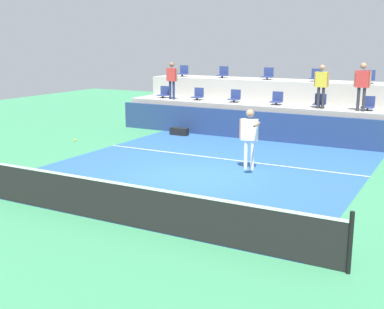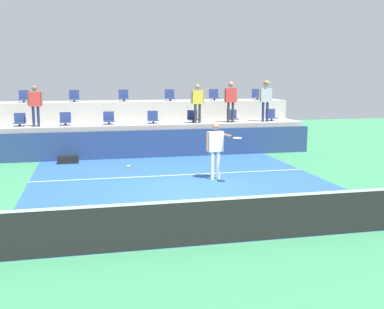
{
  "view_description": "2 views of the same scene",
  "coord_description": "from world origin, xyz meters",
  "px_view_note": "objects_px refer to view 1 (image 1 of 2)",
  "views": [
    {
      "loc": [
        6.54,
        -11.8,
        3.71
      ],
      "look_at": [
        0.48,
        -0.7,
        0.83
      ],
      "focal_mm": 46.33,
      "sensor_mm": 36.0,
      "label": 1
    },
    {
      "loc": [
        -2.68,
        -12.14,
        3.16
      ],
      "look_at": [
        -0.09,
        -0.76,
        1.21
      ],
      "focal_mm": 43.24,
      "sensor_mm": 36.0,
      "label": 2
    }
  ],
  "objects_px": {
    "stadium_chair_lower_far_left": "(164,93)",
    "stadium_chair_lower_mid_right": "(320,102)",
    "stadium_chair_lower_center": "(277,99)",
    "tennis_player": "(250,133)",
    "stadium_chair_upper_left": "(223,73)",
    "stadium_chair_upper_mid_right": "(316,76)",
    "spectator_leaning_on_rail": "(322,82)",
    "stadium_chair_lower_left": "(198,95)",
    "stadium_chair_upper_far_left": "(183,72)",
    "spectator_in_grey": "(362,82)",
    "equipment_bag": "(179,131)",
    "stadium_chair_upper_mid_left": "(268,75)",
    "tennis_ball": "(75,140)",
    "stadium_chair_lower_mid_left": "(235,97)",
    "spectator_in_white": "(172,77)",
    "stadium_chair_upper_right": "(369,78)",
    "stadium_chair_lower_right": "(368,104)"
  },
  "relations": [
    {
      "from": "stadium_chair_lower_far_left",
      "to": "stadium_chair_lower_mid_right",
      "type": "relative_size",
      "value": 1.0
    },
    {
      "from": "stadium_chair_lower_center",
      "to": "stadium_chair_lower_mid_right",
      "type": "relative_size",
      "value": 1.0
    },
    {
      "from": "stadium_chair_lower_center",
      "to": "tennis_player",
      "type": "bearing_deg",
      "value": -78.54
    },
    {
      "from": "stadium_chair_upper_left",
      "to": "stadium_chair_upper_mid_right",
      "type": "distance_m",
      "value": 4.29
    },
    {
      "from": "spectator_leaning_on_rail",
      "to": "stadium_chair_lower_left",
      "type": "bearing_deg",
      "value": 175.95
    },
    {
      "from": "stadium_chair_upper_far_left",
      "to": "tennis_player",
      "type": "relative_size",
      "value": 0.29
    },
    {
      "from": "spectator_in_grey",
      "to": "equipment_bag",
      "type": "distance_m",
      "value": 7.25
    },
    {
      "from": "stadium_chair_upper_mid_left",
      "to": "tennis_ball",
      "type": "xyz_separation_m",
      "value": [
        -0.83,
        -11.55,
        -1.01
      ]
    },
    {
      "from": "stadium_chair_lower_center",
      "to": "spectator_leaning_on_rail",
      "type": "relative_size",
      "value": 0.32
    },
    {
      "from": "stadium_chair_upper_far_left",
      "to": "spectator_leaning_on_rail",
      "type": "relative_size",
      "value": 0.32
    },
    {
      "from": "stadium_chair_upper_far_left",
      "to": "tennis_ball",
      "type": "relative_size",
      "value": 7.65
    },
    {
      "from": "stadium_chair_lower_mid_left",
      "to": "equipment_bag",
      "type": "xyz_separation_m",
      "value": [
        -1.62,
        -1.86,
        -1.31
      ]
    },
    {
      "from": "spectator_in_white",
      "to": "tennis_ball",
      "type": "relative_size",
      "value": 23.73
    },
    {
      "from": "stadium_chair_lower_mid_left",
      "to": "stadium_chair_lower_far_left",
      "type": "bearing_deg",
      "value": 180.0
    },
    {
      "from": "spectator_in_white",
      "to": "equipment_bag",
      "type": "distance_m",
      "value": 2.81
    },
    {
      "from": "spectator_in_white",
      "to": "stadium_chair_lower_center",
      "type": "bearing_deg",
      "value": 4.7
    },
    {
      "from": "stadium_chair_upper_right",
      "to": "spectator_in_grey",
      "type": "distance_m",
      "value": 2.19
    },
    {
      "from": "stadium_chair_lower_left",
      "to": "stadium_chair_upper_right",
      "type": "height_order",
      "value": "stadium_chair_upper_right"
    },
    {
      "from": "stadium_chair_upper_mid_right",
      "to": "tennis_ball",
      "type": "relative_size",
      "value": 7.65
    },
    {
      "from": "stadium_chair_lower_left",
      "to": "stadium_chair_upper_mid_right",
      "type": "height_order",
      "value": "stadium_chair_upper_mid_right"
    },
    {
      "from": "stadium_chair_lower_left",
      "to": "spectator_leaning_on_rail",
      "type": "height_order",
      "value": "spectator_leaning_on_rail"
    },
    {
      "from": "stadium_chair_upper_mid_right",
      "to": "stadium_chair_lower_far_left",
      "type": "bearing_deg",
      "value": -164.25
    },
    {
      "from": "stadium_chair_lower_right",
      "to": "tennis_player",
      "type": "height_order",
      "value": "tennis_player"
    },
    {
      "from": "stadium_chair_lower_left",
      "to": "stadium_chair_lower_mid_right",
      "type": "distance_m",
      "value": 5.3
    },
    {
      "from": "stadium_chair_upper_mid_right",
      "to": "spectator_leaning_on_rail",
      "type": "relative_size",
      "value": 0.32
    },
    {
      "from": "stadium_chair_lower_far_left",
      "to": "stadium_chair_lower_right",
      "type": "distance_m",
      "value": 8.84
    },
    {
      "from": "stadium_chair_lower_far_left",
      "to": "stadium_chair_upper_mid_left",
      "type": "relative_size",
      "value": 1.0
    },
    {
      "from": "stadium_chair_lower_mid_left",
      "to": "spectator_leaning_on_rail",
      "type": "relative_size",
      "value": 0.32
    },
    {
      "from": "stadium_chair_lower_right",
      "to": "stadium_chair_upper_left",
      "type": "relative_size",
      "value": 1.0
    },
    {
      "from": "stadium_chair_lower_far_left",
      "to": "tennis_player",
      "type": "relative_size",
      "value": 0.29
    },
    {
      "from": "stadium_chair_lower_mid_right",
      "to": "stadium_chair_upper_mid_right",
      "type": "bearing_deg",
      "value": 110.51
    },
    {
      "from": "stadium_chair_upper_mid_left",
      "to": "spectator_in_grey",
      "type": "relative_size",
      "value": 0.3
    },
    {
      "from": "stadium_chair_lower_far_left",
      "to": "stadium_chair_upper_right",
      "type": "xyz_separation_m",
      "value": [
        8.5,
        1.8,
        0.85
      ]
    },
    {
      "from": "stadium_chair_lower_left",
      "to": "spectator_leaning_on_rail",
      "type": "bearing_deg",
      "value": -4.05
    },
    {
      "from": "stadium_chair_lower_center",
      "to": "stadium_chair_upper_left",
      "type": "distance_m",
      "value": 3.8
    },
    {
      "from": "stadium_chair_lower_mid_left",
      "to": "stadium_chair_upper_right",
      "type": "relative_size",
      "value": 1.0
    },
    {
      "from": "stadium_chair_lower_mid_right",
      "to": "equipment_bag",
      "type": "xyz_separation_m",
      "value": [
        -5.19,
        -1.86,
        -1.31
      ]
    },
    {
      "from": "stadium_chair_lower_mid_right",
      "to": "stadium_chair_upper_left",
      "type": "bearing_deg",
      "value": 160.08
    },
    {
      "from": "stadium_chair_upper_left",
      "to": "stadium_chair_upper_mid_left",
      "type": "bearing_deg",
      "value": 0.0
    },
    {
      "from": "spectator_in_grey",
      "to": "tennis_ball",
      "type": "bearing_deg",
      "value": -119.08
    },
    {
      "from": "stadium_chair_lower_mid_left",
      "to": "stadium_chair_upper_left",
      "type": "height_order",
      "value": "stadium_chair_upper_left"
    },
    {
      "from": "tennis_player",
      "to": "equipment_bag",
      "type": "relative_size",
      "value": 2.37
    },
    {
      "from": "stadium_chair_lower_mid_right",
      "to": "stadium_chair_upper_mid_left",
      "type": "relative_size",
      "value": 1.0
    },
    {
      "from": "stadium_chair_lower_left",
      "to": "stadium_chair_upper_mid_right",
      "type": "xyz_separation_m",
      "value": [
        4.63,
        1.8,
        0.85
      ]
    },
    {
      "from": "stadium_chair_lower_far_left",
      "to": "spectator_in_grey",
      "type": "height_order",
      "value": "spectator_in_grey"
    },
    {
      "from": "stadium_chair_lower_mid_left",
      "to": "stadium_chair_upper_mid_right",
      "type": "relative_size",
      "value": 1.0
    },
    {
      "from": "stadium_chair_lower_left",
      "to": "stadium_chair_lower_mid_left",
      "type": "distance_m",
      "value": 1.74
    },
    {
      "from": "stadium_chair_lower_center",
      "to": "stadium_chair_upper_left",
      "type": "relative_size",
      "value": 1.0
    },
    {
      "from": "stadium_chair_upper_right",
      "to": "stadium_chair_upper_mid_right",
      "type": "bearing_deg",
      "value": 180.0
    },
    {
      "from": "tennis_player",
      "to": "spectator_leaning_on_rail",
      "type": "distance_m",
      "value": 5.49
    }
  ]
}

